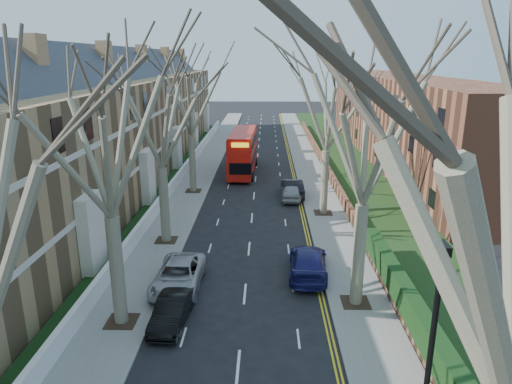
# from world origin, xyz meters

# --- Properties ---
(pavement_left) EXTENTS (3.00, 102.00, 0.12)m
(pavement_left) POSITION_xyz_m (-6.00, 39.00, 0.06)
(pavement_left) COLOR slate
(pavement_left) RESTS_ON ground
(pavement_right) EXTENTS (3.00, 102.00, 0.12)m
(pavement_right) POSITION_xyz_m (6.00, 39.00, 0.06)
(pavement_right) COLOR slate
(pavement_right) RESTS_ON ground
(terrace_left) EXTENTS (9.70, 78.00, 13.60)m
(terrace_left) POSITION_xyz_m (-13.65, 31.00, 5.53)
(terrace_left) COLOR #9A784E
(terrace_left) RESTS_ON ground
(flats_right) EXTENTS (13.97, 54.00, 10.00)m
(flats_right) POSITION_xyz_m (17.46, 43.00, 4.98)
(flats_right) COLOR brown
(flats_right) RESTS_ON ground
(wall_hedge_right) EXTENTS (0.70, 24.00, 1.80)m
(wall_hedge_right) POSITION_xyz_m (7.70, 2.00, 1.12)
(wall_hedge_right) COLOR #502F22
(wall_hedge_right) RESTS_ON ground
(front_wall_left) EXTENTS (0.30, 78.00, 1.00)m
(front_wall_left) POSITION_xyz_m (-7.65, 31.00, 0.62)
(front_wall_left) COLOR white
(front_wall_left) RESTS_ON ground
(grass_verge_right) EXTENTS (6.00, 102.00, 0.06)m
(grass_verge_right) POSITION_xyz_m (10.50, 39.00, 0.15)
(grass_verge_right) COLOR #1A3112
(grass_verge_right) RESTS_ON ground
(lamp_post) EXTENTS (0.18, 0.50, 8.11)m
(lamp_post) POSITION_xyz_m (5.00, -3.50, 4.57)
(lamp_post) COLOR black
(lamp_post) RESTS_ON ground
(tree_left_mid) EXTENTS (10.50, 10.50, 14.71)m
(tree_left_mid) POSITION_xyz_m (-5.70, 6.00, 9.56)
(tree_left_mid) COLOR brown
(tree_left_mid) RESTS_ON ground
(tree_left_far) EXTENTS (10.15, 10.15, 14.22)m
(tree_left_far) POSITION_xyz_m (-5.70, 16.00, 9.24)
(tree_left_far) COLOR brown
(tree_left_far) RESTS_ON ground
(tree_left_dist) EXTENTS (10.50, 10.50, 14.71)m
(tree_left_dist) POSITION_xyz_m (-5.70, 28.00, 9.56)
(tree_left_dist) COLOR brown
(tree_left_dist) RESTS_ON ground
(tree_right_mid) EXTENTS (10.50, 10.50, 14.71)m
(tree_right_mid) POSITION_xyz_m (5.70, 8.00, 9.56)
(tree_right_mid) COLOR brown
(tree_right_mid) RESTS_ON ground
(tree_right_far) EXTENTS (10.15, 10.15, 14.22)m
(tree_right_far) POSITION_xyz_m (5.70, 22.00, 9.24)
(tree_right_far) COLOR brown
(tree_right_far) RESTS_ON ground
(double_decker_bus) EXTENTS (2.98, 10.68, 4.45)m
(double_decker_bus) POSITION_xyz_m (-1.42, 35.60, 2.18)
(double_decker_bus) COLOR #B5140C
(double_decker_bus) RESTS_ON ground
(car_left_mid) EXTENTS (1.63, 4.06, 1.31)m
(car_left_mid) POSITION_xyz_m (-3.32, 6.11, 0.66)
(car_left_mid) COLOR black
(car_left_mid) RESTS_ON ground
(car_left_far) EXTENTS (2.58, 5.38, 1.48)m
(car_left_far) POSITION_xyz_m (-3.64, 9.53, 0.74)
(car_left_far) COLOR #A3A2A7
(car_left_far) RESTS_ON ground
(car_right_near) EXTENTS (2.54, 5.43, 1.53)m
(car_right_near) POSITION_xyz_m (3.55, 11.35, 0.77)
(car_right_near) COLOR navy
(car_right_near) RESTS_ON ground
(car_right_mid) EXTENTS (1.97, 4.46, 1.49)m
(car_right_mid) POSITION_xyz_m (3.34, 25.99, 0.75)
(car_right_mid) COLOR #93979B
(car_right_mid) RESTS_ON ground
(car_right_far) EXTENTS (1.99, 4.93, 1.59)m
(car_right_far) POSITION_xyz_m (3.48, 27.01, 0.80)
(car_right_far) COLOR black
(car_right_far) RESTS_ON ground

